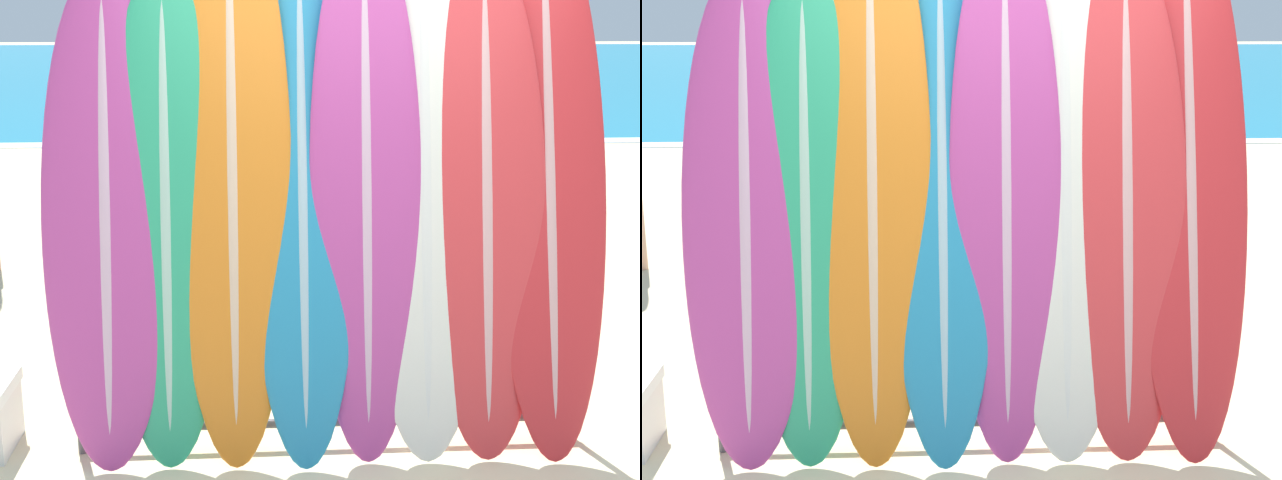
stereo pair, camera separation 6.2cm
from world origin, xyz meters
The scene contains 11 objects.
ocean_water centered at (0.00, 40.56, 0.00)m, with size 120.00×60.00×0.01m.
surfboard_rack centered at (-0.23, 0.58, 0.44)m, with size 2.38×0.04×0.80m.
surfboard_slot_0 centered at (-1.24, 0.62, 1.12)m, with size 0.58×0.57×2.24m.
surfboard_slot_1 centered at (-0.97, 0.62, 1.12)m, with size 0.53×0.51×2.24m.
surfboard_slot_2 centered at (-0.67, 0.66, 1.30)m, with size 0.53×0.66×2.61m.
surfboard_slot_3 centered at (-0.36, 0.66, 1.21)m, with size 0.50×0.74×2.42m.
surfboard_slot_4 centered at (-0.07, 0.64, 1.23)m, with size 0.51×0.58×2.46m.
surfboard_slot_5 centered at (0.20, 0.67, 1.28)m, with size 0.59×0.65×2.56m.
surfboard_slot_6 centered at (0.48, 0.64, 1.17)m, with size 0.56×0.60×2.35m.
surfboard_slot_7 centered at (0.78, 0.70, 1.28)m, with size 0.55×0.79×2.56m.
person_mid_beach centered at (-2.25, 9.52, 0.83)m, with size 0.26×0.25×1.52m.
Camera 1 is at (-0.53, -3.30, 1.98)m, focal length 50.00 mm.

